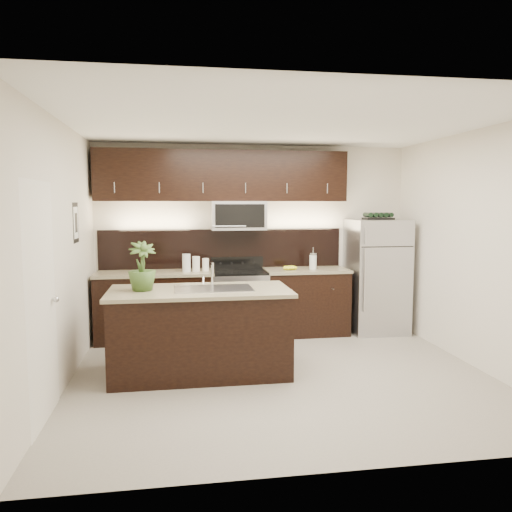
{
  "coord_description": "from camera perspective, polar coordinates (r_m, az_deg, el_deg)",
  "views": [
    {
      "loc": [
        -1.09,
        -5.17,
        1.87
      ],
      "look_at": [
        -0.19,
        0.55,
        1.26
      ],
      "focal_mm": 35.0,
      "sensor_mm": 36.0,
      "label": 1
    }
  ],
  "objects": [
    {
      "name": "ground",
      "position": [
        5.61,
        2.91,
        -13.44
      ],
      "size": [
        4.5,
        4.5,
        0.0
      ],
      "primitive_type": "plane",
      "color": "gray",
      "rests_on": "ground"
    },
    {
      "name": "room_walls",
      "position": [
        5.23,
        1.9,
        4.13
      ],
      "size": [
        4.52,
        4.02,
        2.71
      ],
      "color": "beige",
      "rests_on": "ground"
    },
    {
      "name": "counter_run",
      "position": [
        7.03,
        -3.57,
        -5.46
      ],
      "size": [
        3.51,
        0.65,
        0.94
      ],
      "color": "black",
      "rests_on": "ground"
    },
    {
      "name": "upper_fixtures",
      "position": [
        7.05,
        -3.56,
        8.21
      ],
      "size": [
        3.49,
        0.4,
        1.66
      ],
      "color": "black",
      "rests_on": "counter_run"
    },
    {
      "name": "island",
      "position": [
        5.56,
        -6.39,
        -8.56
      ],
      "size": [
        1.96,
        0.96,
        0.94
      ],
      "color": "black",
      "rests_on": "ground"
    },
    {
      "name": "sink_faucet",
      "position": [
        5.47,
        -4.88,
        -3.59
      ],
      "size": [
        0.84,
        0.5,
        0.28
      ],
      "color": "silver",
      "rests_on": "island"
    },
    {
      "name": "refrigerator",
      "position": [
        7.45,
        13.62,
        -2.25
      ],
      "size": [
        0.79,
        0.71,
        1.64
      ],
      "primitive_type": "cube",
      "color": "#B2B2B7",
      "rests_on": "ground"
    },
    {
      "name": "wine_rack",
      "position": [
        7.38,
        13.78,
        4.41
      ],
      "size": [
        0.4,
        0.25,
        0.1
      ],
      "color": "black",
      "rests_on": "refrigerator"
    },
    {
      "name": "plant",
      "position": [
        5.45,
        -12.9,
        -1.13
      ],
      "size": [
        0.38,
        0.38,
        0.53
      ],
      "primitive_type": "imported",
      "rotation": [
        0.0,
        0.0,
        0.33
      ],
      "color": "#365321",
      "rests_on": "island"
    },
    {
      "name": "canisters",
      "position": [
        6.88,
        -7.13,
        -0.86
      ],
      "size": [
        0.37,
        0.15,
        0.25
      ],
      "rotation": [
        0.0,
        0.0,
        0.17
      ],
      "color": "silver",
      "rests_on": "counter_run"
    },
    {
      "name": "french_press",
      "position": [
        7.12,
        6.53,
        -0.6
      ],
      "size": [
        0.11,
        0.11,
        0.3
      ],
      "rotation": [
        0.0,
        0.0,
        -0.21
      ],
      "color": "silver",
      "rests_on": "counter_run"
    },
    {
      "name": "bananas",
      "position": [
        7.0,
        3.39,
        -1.34
      ],
      "size": [
        0.22,
        0.18,
        0.06
      ],
      "primitive_type": "ellipsoid",
      "rotation": [
        0.0,
        0.0,
        0.1
      ],
      "color": "yellow",
      "rests_on": "counter_run"
    }
  ]
}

